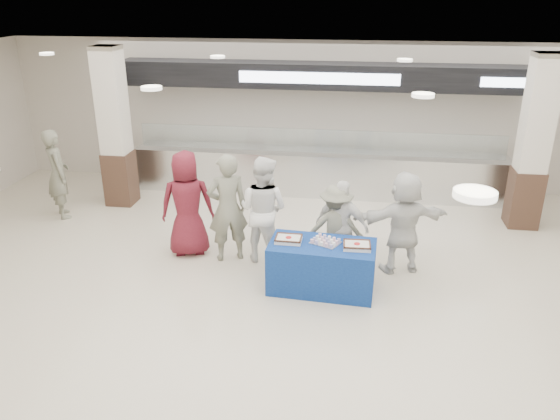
% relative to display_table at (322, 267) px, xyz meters
% --- Properties ---
extents(ground, '(14.00, 14.00, 0.00)m').
position_rel_display_table_xyz_m(ground, '(-0.42, -1.25, -0.38)').
color(ground, beige).
rests_on(ground, ground).
extents(serving_line, '(8.70, 0.85, 2.80)m').
position_rel_display_table_xyz_m(serving_line, '(-0.41, 4.15, 0.78)').
color(serving_line, silver).
rests_on(serving_line, ground).
extents(column_left, '(0.55, 0.55, 3.20)m').
position_rel_display_table_xyz_m(column_left, '(-4.42, 2.95, 1.15)').
color(column_left, '#382319').
rests_on(column_left, ground).
extents(column_right, '(0.55, 0.55, 3.20)m').
position_rel_display_table_xyz_m(column_right, '(3.58, 2.95, 1.15)').
color(column_right, '#382319').
rests_on(column_right, ground).
extents(display_table, '(1.60, 0.88, 0.75)m').
position_rel_display_table_xyz_m(display_table, '(0.00, 0.00, 0.00)').
color(display_table, navy).
rests_on(display_table, ground).
extents(sheet_cake_left, '(0.39, 0.30, 0.08)m').
position_rel_display_table_xyz_m(sheet_cake_left, '(-0.50, 0.01, 0.42)').
color(sheet_cake_left, white).
rests_on(sheet_cake_left, display_table).
extents(sheet_cake_right, '(0.40, 0.32, 0.09)m').
position_rel_display_table_xyz_m(sheet_cake_right, '(0.50, -0.06, 0.42)').
color(sheet_cake_right, white).
rests_on(sheet_cake_right, display_table).
extents(cupcake_tray, '(0.49, 0.44, 0.06)m').
position_rel_display_table_xyz_m(cupcake_tray, '(0.04, 0.04, 0.41)').
color(cupcake_tray, '#AAAAAF').
rests_on(cupcake_tray, display_table).
extents(civilian_maroon, '(1.00, 0.79, 1.80)m').
position_rel_display_table_xyz_m(civilian_maroon, '(-2.31, 0.89, 0.52)').
color(civilian_maroon, maroon).
rests_on(civilian_maroon, ground).
extents(soldier_a, '(0.78, 0.67, 1.82)m').
position_rel_display_table_xyz_m(soldier_a, '(-1.60, 0.78, 0.53)').
color(soldier_a, slate).
rests_on(soldier_a, ground).
extents(chef_tall, '(1.03, 0.91, 1.78)m').
position_rel_display_table_xyz_m(chef_tall, '(-1.03, 0.84, 0.52)').
color(chef_tall, white).
rests_on(chef_tall, ground).
extents(chef_short, '(0.94, 0.62, 1.49)m').
position_rel_display_table_xyz_m(chef_short, '(0.25, 0.71, 0.37)').
color(chef_short, white).
rests_on(chef_short, ground).
extents(soldier_b, '(0.95, 0.58, 1.42)m').
position_rel_display_table_xyz_m(soldier_b, '(0.15, 0.71, 0.33)').
color(soldier_b, slate).
rests_on(soldier_b, ground).
extents(civilian_white, '(1.61, 0.91, 1.66)m').
position_rel_display_table_xyz_m(civilian_white, '(1.20, 0.78, 0.45)').
color(civilian_white, white).
rests_on(civilian_white, ground).
extents(soldier_bg, '(0.73, 0.76, 1.75)m').
position_rel_display_table_xyz_m(soldier_bg, '(-5.28, 2.10, 0.50)').
color(soldier_bg, slate).
rests_on(soldier_bg, ground).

